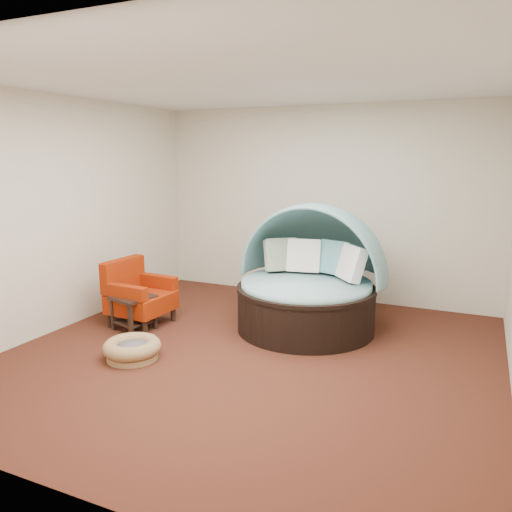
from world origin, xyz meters
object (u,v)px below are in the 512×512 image
at_px(pet_basket, 132,349).
at_px(side_table, 134,308).
at_px(red_armchair, 138,295).
at_px(canopy_daybed, 310,271).

relative_size(pet_basket, side_table, 1.35).
distance_m(pet_basket, red_armchair, 1.18).
bearing_deg(pet_basket, side_table, 126.57).
bearing_deg(pet_basket, canopy_daybed, 51.13).
xyz_separation_m(canopy_daybed, pet_basket, (-1.37, -1.70, -0.60)).
height_order(pet_basket, side_table, side_table).
height_order(red_armchair, side_table, red_armchair).
xyz_separation_m(red_armchair, side_table, (0.09, -0.21, -0.10)).
bearing_deg(canopy_daybed, red_armchair, -155.35).
height_order(canopy_daybed, side_table, canopy_daybed).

